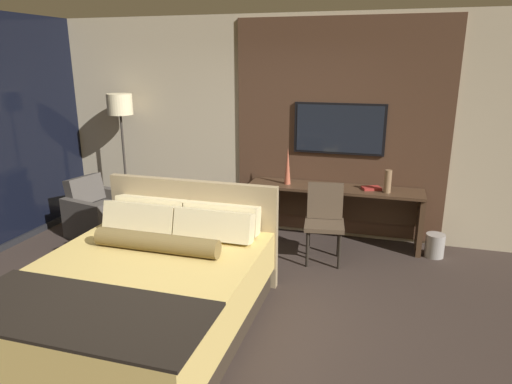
# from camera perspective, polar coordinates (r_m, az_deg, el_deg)

# --- Properties ---
(ground_plane) EXTENTS (16.00, 16.00, 0.00)m
(ground_plane) POSITION_cam_1_polar(r_m,az_deg,el_deg) (4.18, -7.21, -16.56)
(ground_plane) COLOR #332823
(wall_back_tv_panel) EXTENTS (7.20, 0.09, 2.80)m
(wall_back_tv_panel) POSITION_cam_1_polar(r_m,az_deg,el_deg) (6.00, 3.40, 8.05)
(wall_back_tv_panel) COLOR #BCAD8E
(wall_back_tv_panel) RESTS_ON ground_plane
(bed) EXTENTS (1.84, 2.27, 1.07)m
(bed) POSITION_cam_1_polar(r_m,az_deg,el_deg) (4.11, -13.80, -11.84)
(bed) COLOR #33281E
(bed) RESTS_ON ground_plane
(desk) EXTENTS (2.14, 0.46, 0.73)m
(desk) POSITION_cam_1_polar(r_m,az_deg,el_deg) (5.84, 9.71, -1.38)
(desk) COLOR #422D1E
(desk) RESTS_ON ground_plane
(tv) EXTENTS (1.13, 0.04, 0.63)m
(tv) POSITION_cam_1_polar(r_m,az_deg,el_deg) (5.81, 10.36, 7.78)
(tv) COLOR black
(desk_chair) EXTENTS (0.49, 0.49, 0.89)m
(desk_chair) POSITION_cam_1_polar(r_m,az_deg,el_deg) (5.29, 8.57, -2.91)
(desk_chair) COLOR #4C3D2D
(desk_chair) RESTS_ON ground_plane
(armchair_by_window) EXTENTS (0.83, 0.85, 0.76)m
(armchair_by_window) POSITION_cam_1_polar(r_m,az_deg,el_deg) (6.43, -18.91, -2.72)
(armchair_by_window) COLOR #47423D
(armchair_by_window) RESTS_ON ground_plane
(floor_lamp) EXTENTS (0.34, 0.34, 1.81)m
(floor_lamp) POSITION_cam_1_polar(r_m,az_deg,el_deg) (6.56, -16.57, 9.20)
(floor_lamp) COLOR #282623
(floor_lamp) RESTS_ON ground_plane
(vase_tall) EXTENTS (0.08, 0.08, 0.47)m
(vase_tall) POSITION_cam_1_polar(r_m,az_deg,el_deg) (5.75, 3.98, 3.28)
(vase_tall) COLOR #B2563D
(vase_tall) RESTS_ON desk
(vase_short) EXTENTS (0.08, 0.08, 0.27)m
(vase_short) POSITION_cam_1_polar(r_m,az_deg,el_deg) (5.60, 16.14, 1.29)
(vase_short) COLOR #846647
(vase_short) RESTS_ON desk
(book) EXTENTS (0.26, 0.22, 0.03)m
(book) POSITION_cam_1_polar(r_m,az_deg,el_deg) (5.72, 14.22, 0.48)
(book) COLOR maroon
(book) RESTS_ON desk
(waste_bin) EXTENTS (0.22, 0.22, 0.28)m
(waste_bin) POSITION_cam_1_polar(r_m,az_deg,el_deg) (5.82, 21.44, -6.23)
(waste_bin) COLOR gray
(waste_bin) RESTS_ON ground_plane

